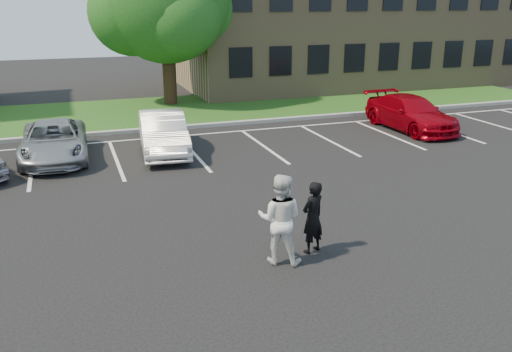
{
  "coord_description": "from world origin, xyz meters",
  "views": [
    {
      "loc": [
        -4.28,
        -11.09,
        5.46
      ],
      "look_at": [
        0.0,
        1.0,
        1.25
      ],
      "focal_mm": 38.0,
      "sensor_mm": 36.0,
      "label": 1
    }
  ],
  "objects_px": {
    "office_building": "(349,19)",
    "man_black_suit": "(313,217)",
    "car_silver_minivan": "(54,141)",
    "car_red_compact": "(411,113)",
    "man_white_shirt": "(280,219)",
    "car_white_sedan": "(163,133)",
    "tree": "(167,1)"
  },
  "relations": [
    {
      "from": "car_silver_minivan",
      "to": "office_building",
      "type": "bearing_deg",
      "value": 36.92
    },
    {
      "from": "man_white_shirt",
      "to": "car_white_sedan",
      "type": "bearing_deg",
      "value": -54.99
    },
    {
      "from": "car_silver_minivan",
      "to": "tree",
      "type": "bearing_deg",
      "value": 58.57
    },
    {
      "from": "man_black_suit",
      "to": "car_white_sedan",
      "type": "distance_m",
      "value": 9.51
    },
    {
      "from": "office_building",
      "to": "car_white_sedan",
      "type": "bearing_deg",
      "value": -137.76
    },
    {
      "from": "office_building",
      "to": "tree",
      "type": "relative_size",
      "value": 2.55
    },
    {
      "from": "office_building",
      "to": "man_white_shirt",
      "type": "distance_m",
      "value": 27.42
    },
    {
      "from": "man_black_suit",
      "to": "car_red_compact",
      "type": "distance_m",
      "value": 13.24
    },
    {
      "from": "man_black_suit",
      "to": "car_white_sedan",
      "type": "xyz_separation_m",
      "value": [
        -1.64,
        9.37,
        -0.08
      ]
    },
    {
      "from": "car_silver_minivan",
      "to": "car_red_compact",
      "type": "xyz_separation_m",
      "value": [
        14.63,
        -0.25,
        0.05
      ]
    },
    {
      "from": "man_white_shirt",
      "to": "car_white_sedan",
      "type": "relative_size",
      "value": 0.44
    },
    {
      "from": "tree",
      "to": "car_white_sedan",
      "type": "height_order",
      "value": "tree"
    },
    {
      "from": "car_white_sedan",
      "to": "man_black_suit",
      "type": "bearing_deg",
      "value": -74.61
    },
    {
      "from": "tree",
      "to": "car_white_sedan",
      "type": "distance_m",
      "value": 10.8
    },
    {
      "from": "car_white_sedan",
      "to": "man_white_shirt",
      "type": "bearing_deg",
      "value": -79.97
    },
    {
      "from": "man_white_shirt",
      "to": "car_silver_minivan",
      "type": "relative_size",
      "value": 0.41
    },
    {
      "from": "man_black_suit",
      "to": "car_silver_minivan",
      "type": "height_order",
      "value": "man_black_suit"
    },
    {
      "from": "man_black_suit",
      "to": "car_silver_minivan",
      "type": "bearing_deg",
      "value": -83.42
    },
    {
      "from": "tree",
      "to": "car_white_sedan",
      "type": "bearing_deg",
      "value": -102.83
    },
    {
      "from": "office_building",
      "to": "car_white_sedan",
      "type": "xyz_separation_m",
      "value": [
        -15.02,
        -13.64,
        -3.41
      ]
    },
    {
      "from": "car_red_compact",
      "to": "office_building",
      "type": "bearing_deg",
      "value": 70.48
    },
    {
      "from": "car_red_compact",
      "to": "man_black_suit",
      "type": "bearing_deg",
      "value": -136.13
    },
    {
      "from": "man_black_suit",
      "to": "car_red_compact",
      "type": "bearing_deg",
      "value": -156.47
    },
    {
      "from": "man_black_suit",
      "to": "man_white_shirt",
      "type": "height_order",
      "value": "man_white_shirt"
    },
    {
      "from": "man_white_shirt",
      "to": "car_silver_minivan",
      "type": "xyz_separation_m",
      "value": [
        -4.58,
        10.0,
        -0.33
      ]
    },
    {
      "from": "car_red_compact",
      "to": "man_white_shirt",
      "type": "bearing_deg",
      "value": -138.09
    },
    {
      "from": "tree",
      "to": "car_silver_minivan",
      "type": "relative_size",
      "value": 1.83
    },
    {
      "from": "office_building",
      "to": "man_black_suit",
      "type": "bearing_deg",
      "value": -120.17
    },
    {
      "from": "man_black_suit",
      "to": "car_red_compact",
      "type": "height_order",
      "value": "man_black_suit"
    },
    {
      "from": "car_red_compact",
      "to": "car_silver_minivan",
      "type": "bearing_deg",
      "value": 176.81
    },
    {
      "from": "office_building",
      "to": "car_silver_minivan",
      "type": "height_order",
      "value": "office_building"
    },
    {
      "from": "tree",
      "to": "man_black_suit",
      "type": "bearing_deg",
      "value": -91.59
    }
  ]
}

